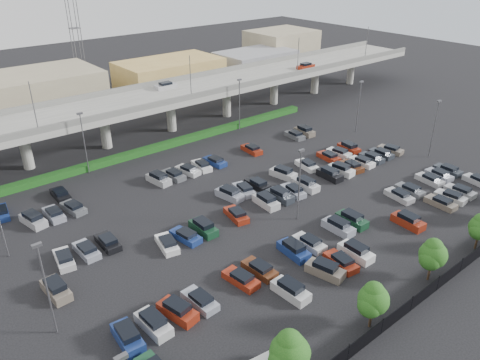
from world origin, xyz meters
name	(u,v)px	position (x,y,z in m)	size (l,w,h in m)	color
ground	(258,197)	(0.00, 0.00, 0.00)	(280.00, 280.00, 0.00)	black
overpass	(146,102)	(-0.25, 31.99, 6.97)	(150.00, 13.00, 15.80)	gray
hedge	(169,144)	(0.00, 25.00, 0.55)	(66.00, 1.60, 1.10)	#174313
fence	(432,288)	(-0.05, -28.00, 0.90)	(70.00, 0.10, 2.00)	black
tree_row	(428,259)	(0.70, -26.53, 3.52)	(65.07, 3.66, 5.94)	#332316
parked_cars	(276,202)	(0.17, -3.54, 0.62)	(62.97, 41.66, 1.67)	#153C25
light_poles	(228,162)	(-4.13, 2.00, 6.24)	(66.90, 48.38, 10.30)	#525257
distant_buildings	(133,77)	(12.38, 61.81, 3.74)	(138.00, 24.00, 9.00)	gray
comm_tower	(74,26)	(4.00, 74.00, 15.61)	(2.40, 2.40, 30.00)	#525257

